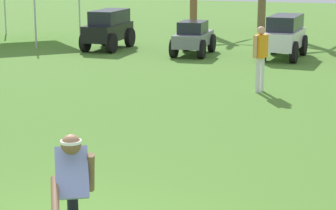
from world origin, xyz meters
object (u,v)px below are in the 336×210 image
(parked_car_slot_b, at_px, (193,37))
(frisbee_thrower, at_px, (72,188))
(parked_car_slot_c, at_px, (284,35))
(teammate_deep, at_px, (260,53))
(parked_car_slot_a, at_px, (108,28))

(parked_car_slot_b, bearing_deg, frisbee_thrower, -78.00)
(parked_car_slot_c, bearing_deg, parked_car_slot_b, -174.88)
(parked_car_slot_c, bearing_deg, teammate_deep, -86.67)
(teammate_deep, distance_m, parked_car_slot_c, 5.46)
(teammate_deep, relative_size, parked_car_slot_c, 0.64)
(teammate_deep, bearing_deg, frisbee_thrower, -90.85)
(teammate_deep, xyz_separation_m, parked_car_slot_b, (-3.23, 5.19, -0.38))
(frisbee_thrower, distance_m, parked_car_slot_c, 14.80)
(teammate_deep, bearing_deg, parked_car_slot_b, 121.91)
(parked_car_slot_a, relative_size, parked_car_slot_c, 0.99)
(parked_car_slot_a, height_order, parked_car_slot_b, parked_car_slot_a)
(parked_car_slot_b, bearing_deg, parked_car_slot_c, 5.12)
(parked_car_slot_a, bearing_deg, frisbee_thrower, -67.19)
(parked_car_slot_b, bearing_deg, teammate_deep, -58.09)
(frisbee_thrower, bearing_deg, parked_car_slot_a, 112.81)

